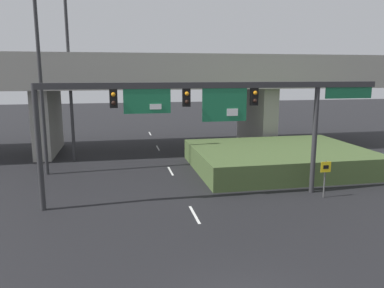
% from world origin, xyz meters
% --- Properties ---
extents(lane_markings, '(0.14, 45.16, 0.01)m').
position_xyz_m(lane_markings, '(0.00, 12.26, 0.00)').
color(lane_markings, silver).
rests_on(lane_markings, ground).
extents(signal_gantry, '(18.68, 0.44, 6.47)m').
position_xyz_m(signal_gantry, '(1.19, 10.12, 5.32)').
color(signal_gantry, '#2D2D30').
rests_on(signal_gantry, ground).
extents(speed_limit_sign, '(0.60, 0.11, 2.15)m').
position_xyz_m(speed_limit_sign, '(7.70, 9.08, 1.41)').
color(speed_limit_sign, '#4C4C4C').
rests_on(speed_limit_sign, ground).
extents(highway_light_pole_near, '(0.70, 0.36, 15.41)m').
position_xyz_m(highway_light_pole_near, '(-8.54, 17.37, 8.09)').
color(highway_light_pole_near, '#2D2D30').
rests_on(highway_light_pole_near, ground).
extents(highway_light_pole_far, '(0.70, 0.36, 17.89)m').
position_xyz_m(highway_light_pole_far, '(-7.09, 20.99, 9.33)').
color(highway_light_pole_far, '#2D2D30').
rests_on(highway_light_pole_far, ground).
extents(overpass_bridge, '(45.07, 9.13, 8.47)m').
position_xyz_m(overpass_bridge, '(0.00, 24.82, 6.16)').
color(overpass_bridge, gray).
rests_on(overpass_bridge, ground).
extents(grass_embankment, '(12.32, 9.52, 1.54)m').
position_xyz_m(grass_embankment, '(7.91, 15.81, 0.77)').
color(grass_embankment, '#42562D').
rests_on(grass_embankment, ground).
extents(parked_sedan_near_right, '(4.43, 2.25, 1.44)m').
position_xyz_m(parked_sedan_near_right, '(11.31, 13.36, 0.66)').
color(parked_sedan_near_right, black).
rests_on(parked_sedan_near_right, ground).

